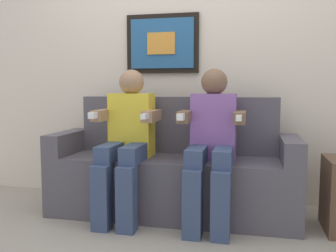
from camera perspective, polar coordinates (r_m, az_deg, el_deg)
The scene contains 5 objects.
ground_plane at distance 2.68m, azimuth -0.73°, elevation -15.36°, with size 5.54×5.54×0.00m, color #9E9384.
back_wall_assembly at distance 3.27m, azimuth 2.34°, elevation 11.64°, with size 4.26×0.10×2.60m.
couch at distance 2.90m, azimuth 0.77°, elevation -7.31°, with size 1.86×0.58×0.90m.
person_on_left at distance 2.77m, azimuth -6.31°, elevation -1.77°, with size 0.46×0.56×1.11m.
person_on_right at distance 2.63m, azimuth 6.72°, elevation -2.17°, with size 0.46×0.56×1.11m.
Camera 1 is at (0.58, -2.43, 0.97)m, focal length 39.80 mm.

